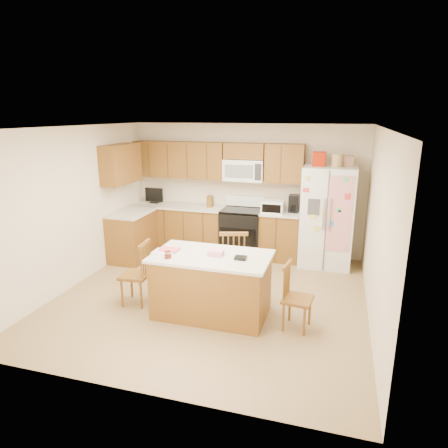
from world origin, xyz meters
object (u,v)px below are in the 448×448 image
(windsor_chair_back, at_px, (233,263))
(windsor_chair_right, at_px, (296,298))
(island, at_px, (212,284))
(stove, at_px, (242,232))
(windsor_chair_left, at_px, (137,275))
(refrigerator, at_px, (327,216))

(windsor_chair_back, bearing_deg, windsor_chair_right, -37.38)
(island, distance_m, windsor_chair_right, 1.15)
(stove, relative_size, windsor_chair_back, 1.11)
(windsor_chair_right, bearing_deg, windsor_chair_left, 178.40)
(refrigerator, relative_size, windsor_chair_back, 2.00)
(refrigerator, distance_m, windsor_chair_right, 2.49)
(windsor_chair_left, bearing_deg, refrigerator, 42.93)
(island, bearing_deg, windsor_chair_right, -2.77)
(stove, bearing_deg, refrigerator, -2.30)
(stove, distance_m, windsor_chair_right, 2.81)
(island, xyz_separation_m, windsor_chair_right, (1.15, -0.06, -0.02))
(refrigerator, relative_size, island, 1.28)
(stove, bearing_deg, windsor_chair_right, -62.19)
(windsor_chair_back, distance_m, windsor_chair_right, 1.30)
(windsor_chair_back, bearing_deg, island, -98.50)
(refrigerator, distance_m, windsor_chair_left, 3.50)
(windsor_chair_left, bearing_deg, windsor_chair_right, -1.60)
(refrigerator, bearing_deg, windsor_chair_back, -128.40)
(windsor_chair_right, bearing_deg, windsor_chair_back, 142.62)
(refrigerator, bearing_deg, stove, 177.70)
(windsor_chair_left, relative_size, windsor_chair_back, 0.92)
(windsor_chair_back, bearing_deg, refrigerator, 51.60)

